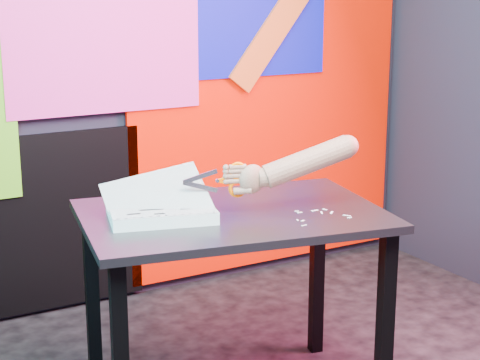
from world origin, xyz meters
TOP-DOWN VIEW (x-y plane):
  - room at (0.00, 0.00)m, footprint 3.01×3.01m
  - backdrop at (0.06, 1.46)m, footprint 2.88×0.05m
  - work_table at (-0.21, 0.31)m, footprint 1.18×0.90m
  - printout_stack at (-0.47, 0.36)m, footprint 0.42×0.35m
  - scissors at (-0.22, 0.28)m, footprint 0.22×0.08m
  - hand_forearm at (0.00, 0.21)m, footprint 0.46×0.19m
  - paper_clippings at (0.04, 0.13)m, footprint 0.22×0.17m

SIDE VIEW (x-z plane):
  - work_table at x=-0.21m, z-range 0.27..1.02m
  - paper_clippings at x=0.04m, z-range 0.75..0.75m
  - printout_stack at x=-0.47m, z-range 0.68..0.87m
  - scissors at x=-0.22m, z-range 0.81..0.94m
  - hand_forearm at x=0.00m, z-range 0.82..1.02m
  - backdrop at x=0.06m, z-range -0.08..2.00m
  - room at x=0.00m, z-range 0.00..2.71m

